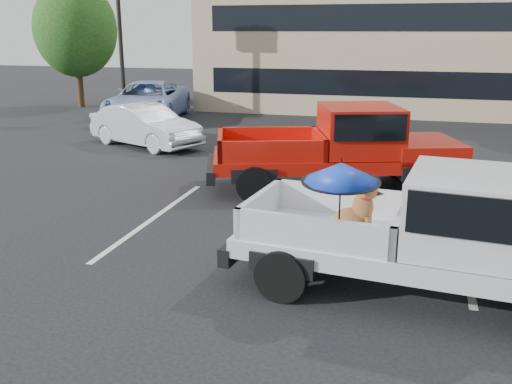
% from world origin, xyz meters
% --- Properties ---
extents(ground, '(90.00, 90.00, 0.00)m').
position_xyz_m(ground, '(0.00, 0.00, 0.00)').
color(ground, black).
rests_on(ground, ground).
extents(stripe_left, '(0.12, 5.00, 0.01)m').
position_xyz_m(stripe_left, '(-3.00, 2.00, 0.00)').
color(stripe_left, silver).
rests_on(stripe_left, ground).
extents(stripe_right, '(0.12, 5.00, 0.01)m').
position_xyz_m(stripe_right, '(3.00, 2.00, 0.00)').
color(stripe_right, silver).
rests_on(stripe_right, ground).
extents(motel_building, '(20.40, 8.40, 6.30)m').
position_xyz_m(motel_building, '(2.00, 20.99, 3.21)').
color(motel_building, tan).
rests_on(motel_building, ground).
extents(motel_sign, '(1.60, 0.22, 6.00)m').
position_xyz_m(motel_sign, '(-10.00, 14.00, 4.65)').
color(motel_sign, black).
rests_on(motel_sign, ground).
extents(tree_left, '(3.96, 3.96, 6.02)m').
position_xyz_m(tree_left, '(-14.00, 17.00, 3.73)').
color(tree_left, '#332114').
rests_on(tree_left, ground).
extents(tree_back, '(4.68, 4.68, 7.11)m').
position_xyz_m(tree_back, '(6.00, 24.00, 4.41)').
color(tree_back, '#332114').
rests_on(tree_back, ground).
extents(silver_pickup, '(5.87, 2.60, 2.06)m').
position_xyz_m(silver_pickup, '(2.61, -0.23, 1.05)').
color(silver_pickup, black).
rests_on(silver_pickup, ground).
extents(red_pickup, '(6.43, 3.90, 2.00)m').
position_xyz_m(red_pickup, '(0.62, 5.36, 1.10)').
color(red_pickup, black).
rests_on(red_pickup, ground).
extents(silver_sedan, '(4.40, 3.03, 1.37)m').
position_xyz_m(silver_sedan, '(-6.48, 8.80, 0.69)').
color(silver_sedan, silver).
rests_on(silver_sedan, ground).
extents(blue_suv, '(3.76, 6.27, 1.63)m').
position_xyz_m(blue_suv, '(-8.87, 13.94, 0.81)').
color(blue_suv, '#90A8D7').
rests_on(blue_suv, ground).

